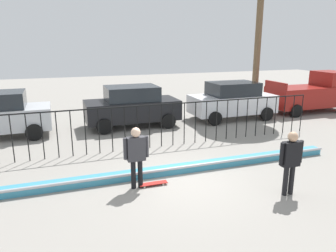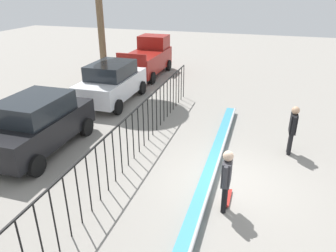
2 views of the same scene
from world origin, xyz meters
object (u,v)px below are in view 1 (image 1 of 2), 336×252
skateboard (153,184)px  parked_car_white (232,100)px  skateboarder (136,152)px  parked_car_black (132,106)px  camera_operator (291,158)px  pickup_truck (312,93)px

skateboard → parked_car_white: (6.18, 6.36, 0.91)m
skateboarder → parked_car_black: parked_car_black is taller
parked_car_black → parked_car_white: bearing=0.1°
skateboarder → skateboard: skateboarder is taller
parked_car_white → skateboard: bearing=-138.4°
camera_operator → parked_car_white: 8.58m
parked_car_white → pickup_truck: bearing=-2.9°
parked_car_white → pickup_truck: (5.23, 0.12, 0.06)m
parked_car_black → skateboarder: bearing=-99.8°
skateboarder → parked_car_black: 6.71m
skateboarder → parked_car_white: bearing=61.0°
skateboarder → parked_car_white: (6.63, 6.34, -0.05)m
skateboarder → camera_operator: bearing=-7.8°
skateboard → camera_operator: size_ratio=0.47×
skateboard → pickup_truck: pickup_truck is taller
camera_operator → parked_car_black: 8.54m
camera_operator → pickup_truck: pickup_truck is taller
parked_car_black → pickup_truck: size_ratio=0.91×
skateboarder → camera_operator: 4.00m
skateboarder → pickup_truck: bearing=45.8°
skateboarder → camera_operator: (3.62, -1.70, -0.00)m
skateboard → pickup_truck: size_ratio=0.17×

